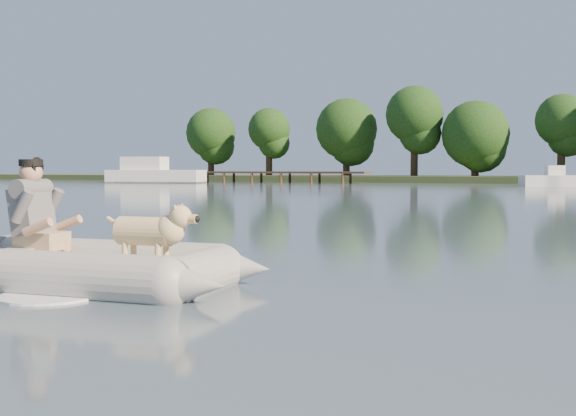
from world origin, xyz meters
The scene contains 8 objects.
water centered at (0.00, 0.00, 0.00)m, with size 160.00×160.00×0.00m, color slate.
dock centered at (-26.00, 52.00, 0.52)m, with size 18.00×2.00×1.04m, color #4C331E, non-canonical shape.
treeline centered at (-3.71, 61.11, 5.48)m, with size 71.02×7.35×9.27m.
dinghy centered at (-0.72, -0.69, 0.62)m, with size 4.81×3.25×1.45m, color #9A9995, non-canonical shape.
man centered at (-1.46, -0.74, 0.81)m, with size 0.76×0.65×1.13m, color slate, non-canonical shape.
dog centered at (-0.06, -0.55, 0.54)m, with size 0.98×0.35×0.65m, color #D2BB79, non-canonical shape.
cabin_cruiser centered at (-35.13, 46.17, 1.18)m, with size 9.01×3.22×2.79m, color white, non-canonical shape.
motorboat centered at (-1.27, 48.57, 1.01)m, with size 5.27×2.03×2.23m, color white, non-canonical shape.
Camera 1 is at (4.67, -6.62, 1.25)m, focal length 45.00 mm.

